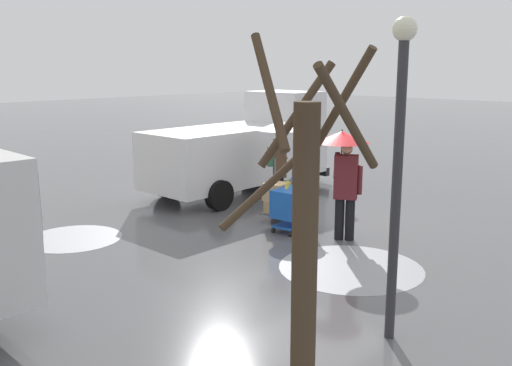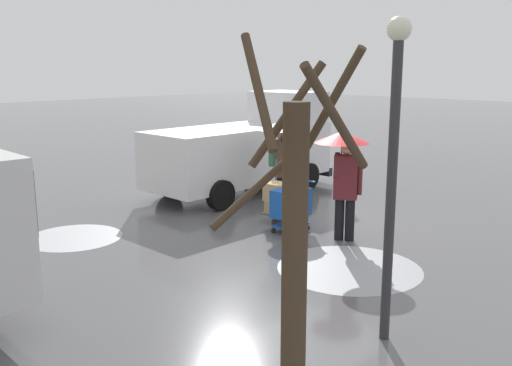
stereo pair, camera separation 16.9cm
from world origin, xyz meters
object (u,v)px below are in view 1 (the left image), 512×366
pedestrian_pink_side (280,144)px  bare_tree_near (304,241)px  cargo_van_parked_right (245,148)px  street_lamp (399,149)px  shopping_cart_vendor (291,204)px  pedestrian_black_side (344,159)px  hand_dolly_boxes (277,198)px

pedestrian_pink_side → bare_tree_near: 7.84m
cargo_van_parked_right → street_lamp: 8.68m
shopping_cart_vendor → pedestrian_black_side: 1.50m
hand_dolly_boxes → pedestrian_pink_side: size_ratio=0.61×
shopping_cart_vendor → bare_tree_near: size_ratio=0.29×
pedestrian_pink_side → pedestrian_black_side: 2.46m
hand_dolly_boxes → pedestrian_pink_side: (0.58, -0.74, 1.04)m
pedestrian_pink_side → street_lamp: bearing=143.6°
shopping_cart_vendor → bare_tree_near: 6.31m
shopping_cart_vendor → street_lamp: street_lamp is taller
cargo_van_parked_right → street_lamp: street_lamp is taller
pedestrian_pink_side → pedestrian_black_side: bearing=160.6°
shopping_cart_vendor → cargo_van_parked_right: bearing=-31.7°
shopping_cart_vendor → street_lamp: size_ratio=0.27×
street_lamp → cargo_van_parked_right: bearing=-33.4°
pedestrian_pink_side → bare_tree_near: size_ratio=0.60×
pedestrian_black_side → street_lamp: 4.15m
cargo_van_parked_right → pedestrian_black_side: bearing=157.8°
pedestrian_pink_side → shopping_cart_vendor: bearing=139.3°
bare_tree_near → street_lamp: 2.09m
pedestrian_black_side → shopping_cart_vendor: bearing=13.9°
street_lamp → hand_dolly_boxes: bearing=-33.7°
pedestrian_black_side → hand_dolly_boxes: bearing=-2.4°
hand_dolly_boxes → bare_tree_near: (-4.74, 5.01, 1.22)m
pedestrian_pink_side → street_lamp: (-5.12, 3.77, 0.80)m
pedestrian_pink_side → bare_tree_near: (-5.32, 5.75, 0.18)m
pedestrian_pink_side → street_lamp: size_ratio=0.56×
hand_dolly_boxes → street_lamp: size_ratio=0.34×
shopping_cart_vendor → pedestrian_pink_side: pedestrian_pink_side is taller
shopping_cart_vendor → street_lamp: (-3.87, 2.69, 1.80)m
pedestrian_pink_side → hand_dolly_boxes: bearing=128.1°
cargo_van_parked_right → shopping_cart_vendor: (-3.31, 2.05, -0.61)m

